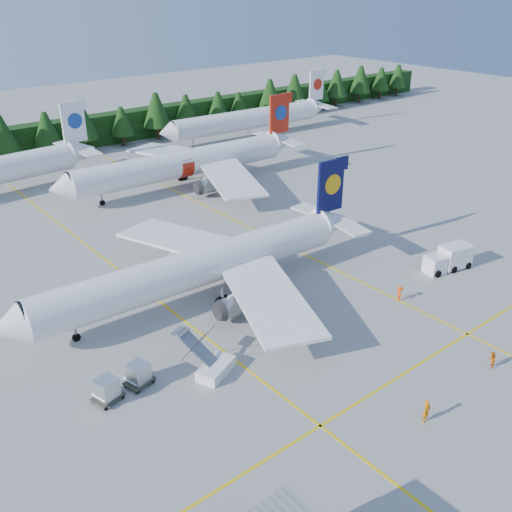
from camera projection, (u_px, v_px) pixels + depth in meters
ground at (378, 329)px, 55.95m from camera, size 320.00×320.00×0.00m
taxi_stripe_a at (151, 295)px, 61.98m from camera, size 0.25×120.00×0.01m
taxi_stripe_b at (288, 246)px, 73.31m from camera, size 0.25×120.00×0.01m
taxi_stripe_cross at (430, 357)px, 51.76m from camera, size 80.00×0.25×0.01m
treeline_hedge at (55, 137)px, 111.87m from camera, size 220.00×4.00×6.00m
airliner_navy at (189, 270)px, 59.35m from camera, size 41.36×34.00×12.02m
airliner_red at (178, 165)px, 92.17m from camera, size 44.03×36.20×12.80m
airliner_far_right at (243, 120)px, 121.53m from camera, size 42.47×6.10×12.34m
airstairs at (213, 366)px, 49.48m from camera, size 4.48×5.71×3.36m
service_truck at (448, 259)px, 66.86m from camera, size 6.24×3.32×2.86m
uld_pair at (123, 381)px, 46.85m from camera, size 5.61×2.49×1.77m
crew_a at (426, 411)px, 43.86m from camera, size 0.77×0.54×2.00m
crew_b at (492, 360)px, 50.10m from camera, size 0.96×0.89×1.58m
crew_c at (400, 294)px, 60.58m from camera, size 0.64×0.79×1.65m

